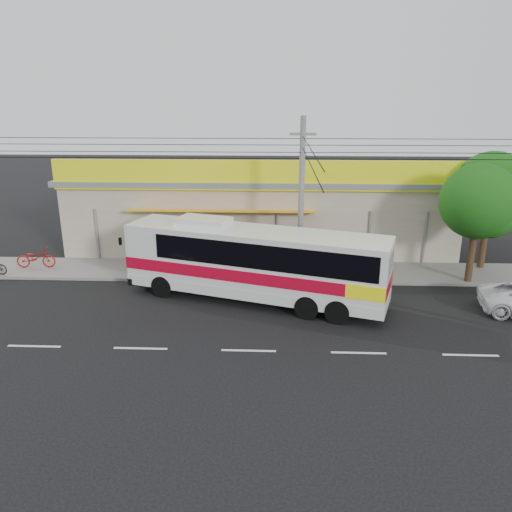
{
  "coord_description": "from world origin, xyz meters",
  "views": [
    {
      "loc": [
        0.96,
        -18.77,
        8.89
      ],
      "look_at": [
        0.08,
        2.0,
        2.2
      ],
      "focal_mm": 35.0,
      "sensor_mm": 36.0,
      "label": 1
    }
  ],
  "objects_px": {
    "tree_near": "(481,204)",
    "tree_far": "(494,191)",
    "motorbike_red": "(36,258)",
    "utility_pole": "(303,148)",
    "coach_bus": "(258,260)"
  },
  "relations": [
    {
      "from": "tree_near",
      "to": "tree_far",
      "type": "bearing_deg",
      "value": 56.65
    },
    {
      "from": "utility_pole",
      "to": "tree_far",
      "type": "distance_m",
      "value": 10.53
    },
    {
      "from": "utility_pole",
      "to": "motorbike_red",
      "type": "bearing_deg",
      "value": 173.59
    },
    {
      "from": "coach_bus",
      "to": "tree_near",
      "type": "xyz_separation_m",
      "value": [
        10.41,
        2.53,
        2.07
      ]
    },
    {
      "from": "utility_pole",
      "to": "tree_near",
      "type": "bearing_deg",
      "value": 2.71
    },
    {
      "from": "motorbike_red",
      "to": "tree_near",
      "type": "distance_m",
      "value": 22.68
    },
    {
      "from": "utility_pole",
      "to": "tree_far",
      "type": "relative_size",
      "value": 5.42
    },
    {
      "from": "tree_far",
      "to": "tree_near",
      "type": "bearing_deg",
      "value": -123.35
    },
    {
      "from": "coach_bus",
      "to": "utility_pole",
      "type": "height_order",
      "value": "utility_pole"
    },
    {
      "from": "tree_near",
      "to": "tree_far",
      "type": "xyz_separation_m",
      "value": [
        1.44,
        2.18,
        0.22
      ]
    },
    {
      "from": "utility_pole",
      "to": "tree_near",
      "type": "height_order",
      "value": "utility_pole"
    },
    {
      "from": "motorbike_red",
      "to": "tree_near",
      "type": "xyz_separation_m",
      "value": [
        22.4,
        -1.16,
        3.34
      ]
    },
    {
      "from": "tree_far",
      "to": "coach_bus",
      "type": "bearing_deg",
      "value": -158.31
    },
    {
      "from": "utility_pole",
      "to": "tree_far",
      "type": "bearing_deg",
      "value": 14.61
    },
    {
      "from": "motorbike_red",
      "to": "tree_far",
      "type": "height_order",
      "value": "tree_far"
    }
  ]
}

